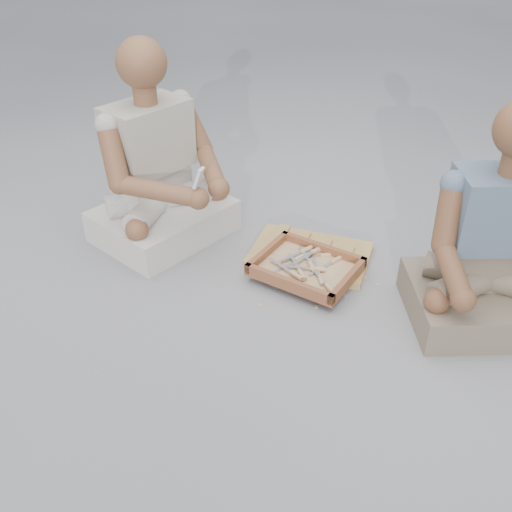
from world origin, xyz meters
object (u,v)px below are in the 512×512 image
Objects in this scene: carved_panel at (310,255)px; craftsman at (159,175)px; tool_tray at (306,268)px; companion at (494,254)px.

craftsman is (-0.77, -0.23, 0.33)m from carved_panel.
companion is at bearing 13.10° from tool_tray.
carved_panel is 1.25× the size of tool_tray.
carved_panel is at bearing 114.88° from craftsman.
companion reaches higher than carved_panel.
tool_tray is 0.82m from companion.
craftsman reaches higher than companion.
tool_tray is (0.07, -0.16, 0.04)m from carved_panel.
companion is (0.83, 0.01, 0.30)m from carved_panel.
tool_tray is 0.46× the size of craftsman.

